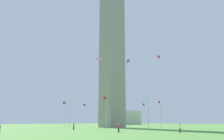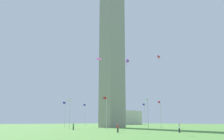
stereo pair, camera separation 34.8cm
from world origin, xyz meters
The scene contains 18 objects.
ground_plane centered at (0.00, 0.00, 0.00)m, with size 260.00×260.00×0.00m, color #548C3D.
obelisk_monument centered at (0.00, 0.00, 30.44)m, with size 6.70×6.70×60.88m.
flagpole_n centered at (16.53, 0.00, 4.85)m, with size 1.12×0.14×8.91m.
flagpole_ne centered at (11.71, 11.65, 4.85)m, with size 1.12×0.14×8.91m.
flagpole_e centered at (0.05, 16.48, 4.85)m, with size 1.12×0.14×8.91m.
flagpole_se centered at (-11.60, 11.65, 4.85)m, with size 1.12×0.14×8.91m.
flagpole_s centered at (-16.42, 0.00, 4.85)m, with size 1.12×0.14×8.91m.
flagpole_sw centered at (-11.60, -11.65, 4.85)m, with size 1.12×0.14×8.91m.
flagpole_w centered at (0.05, -16.48, 4.85)m, with size 1.12×0.14×8.91m.
flagpole_nw centered at (11.71, -11.65, 4.85)m, with size 1.12×0.14×8.91m.
person_red_shirt centered at (22.80, 29.34, 0.84)m, with size 0.32×0.32×1.69m.
person_green_shirt centered at (22.21, 11.98, 0.84)m, with size 0.32×0.32×1.69m.
person_white_shirt centered at (14.23, 37.08, 0.83)m, with size 0.32×0.32×1.67m.
kite_red_box centered at (-2.07, 19.64, 21.17)m, with size 0.77×1.02×1.84m.
kite_purple_delta centered at (18.69, 27.74, 14.85)m, with size 1.38×1.31×1.71m.
kite_pink_diamond centered at (15.03, 12.54, 19.01)m, with size 1.85×1.73×2.50m.
kite_white_box centered at (8.21, -1.06, 9.50)m, with size 0.68×0.76×1.55m.
distant_building centered at (-52.22, -54.67, 4.42)m, with size 25.14×14.59×8.84m.
Camera 1 is at (53.89, 64.74, 2.11)m, focal length 38.75 mm.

